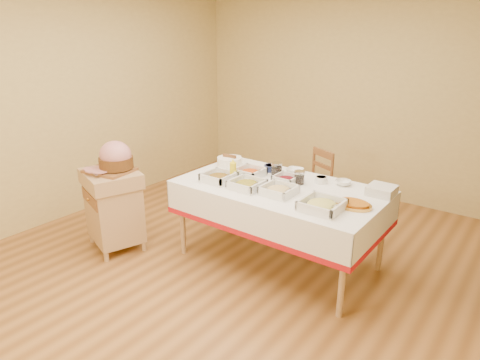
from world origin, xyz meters
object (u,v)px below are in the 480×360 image
butcher_cart (113,205)px  preserve_jar_right (299,178)px  brass_platter (353,204)px  dining_table (279,203)px  preserve_jar_left (277,170)px  bread_basket (229,161)px  plate_stack (382,190)px  mustard_bottle (233,170)px  dining_chair (313,186)px  ham_on_board (115,159)px

butcher_cart → preserve_jar_right: preserve_jar_right is taller
preserve_jar_right → brass_platter: bearing=-18.8°
dining_table → butcher_cart: bearing=-153.6°
dining_table → preserve_jar_left: (-0.17, 0.21, 0.22)m
preserve_jar_right → dining_table: bearing=-125.4°
bread_basket → plate_stack: size_ratio=1.14×
mustard_bottle → dining_chair: bearing=75.4°
dining_table → dining_chair: 1.02m
dining_table → preserve_jar_left: bearing=129.0°
plate_stack → bread_basket: bearing=-174.9°
dining_table → mustard_bottle: bearing=-168.6°
preserve_jar_right → plate_stack: 0.71m
ham_on_board → preserve_jar_right: (1.52, 0.84, -0.11)m
mustard_bottle → butcher_cart: bearing=-147.7°
preserve_jar_left → brass_platter: 0.91m
dining_chair → brass_platter: dining_chair is taller
dining_chair → mustard_bottle: bearing=-104.6°
butcher_cart → brass_platter: 2.29m
ham_on_board → preserve_jar_right: ham_on_board is taller
ham_on_board → preserve_jar_right: size_ratio=3.72×
dining_table → brass_platter: 0.73m
brass_platter → butcher_cart: bearing=-162.7°
butcher_cart → bread_basket: (0.73, 0.92, 0.35)m
bread_basket → brass_platter: bread_basket is taller
mustard_bottle → bread_basket: (-0.27, 0.29, -0.04)m
butcher_cart → bread_basket: size_ratio=3.19×
brass_platter → dining_chair: bearing=130.1°
dining_table → mustard_bottle: 0.53m
brass_platter → preserve_jar_right: bearing=161.2°
dining_table → preserve_jar_right: size_ratio=15.05×
preserve_jar_left → butcher_cart: bearing=-144.2°
butcher_cart → ham_on_board: (0.05, 0.04, 0.47)m
dining_chair → preserve_jar_right: preserve_jar_right is taller
dining_chair → preserve_jar_left: size_ratio=6.17×
preserve_jar_right → brass_platter: 0.63m
preserve_jar_left → plate_stack: (0.97, 0.12, -0.02)m
dining_chair → brass_platter: (0.88, -1.04, 0.35)m
butcher_cart → bread_basket: 1.23m
butcher_cart → brass_platter: size_ratio=2.64×
dining_chair → plate_stack: 1.24m
ham_on_board → plate_stack: ham_on_board is taller
dining_chair → preserve_jar_left: bearing=-89.5°
dining_table → dining_chair: size_ratio=2.21×
plate_stack → dining_chair: bearing=145.7°
dining_table → preserve_jar_right: preserve_jar_right is taller
butcher_cart → preserve_jar_left: (1.29, 0.93, 0.37)m
dining_table → ham_on_board: size_ratio=4.05×
ham_on_board → preserve_jar_left: size_ratio=3.36×
dining_chair → preserve_jar_left: (0.01, -0.79, 0.40)m
ham_on_board → plate_stack: (2.21, 1.02, -0.12)m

